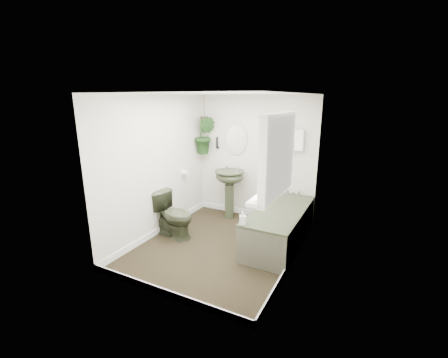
% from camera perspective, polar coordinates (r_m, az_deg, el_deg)
% --- Properties ---
extents(floor, '(2.30, 2.80, 0.02)m').
position_cam_1_polar(floor, '(4.82, -0.84, -12.67)').
color(floor, black).
rests_on(floor, ground).
extents(ceiling, '(2.30, 2.80, 0.02)m').
position_cam_1_polar(ceiling, '(4.26, -0.96, 16.08)').
color(ceiling, white).
rests_on(ceiling, ground).
extents(wall_back, '(2.30, 0.02, 2.30)m').
position_cam_1_polar(wall_back, '(5.65, 5.87, 3.96)').
color(wall_back, silver).
rests_on(wall_back, ground).
extents(wall_front, '(2.30, 0.02, 2.30)m').
position_cam_1_polar(wall_front, '(3.28, -12.62, -4.68)').
color(wall_front, silver).
rests_on(wall_front, ground).
extents(wall_left, '(0.02, 2.80, 2.30)m').
position_cam_1_polar(wall_left, '(5.04, -12.62, 2.29)').
color(wall_left, silver).
rests_on(wall_left, ground).
extents(wall_right, '(0.02, 2.80, 2.30)m').
position_cam_1_polar(wall_right, '(4.01, 13.91, -1.12)').
color(wall_right, silver).
rests_on(wall_right, ground).
extents(skirting, '(2.30, 2.80, 0.10)m').
position_cam_1_polar(skirting, '(4.80, -0.84, -12.04)').
color(skirting, white).
rests_on(skirting, floor).
extents(bathtub, '(0.72, 1.72, 0.58)m').
position_cam_1_polar(bathtub, '(4.84, 10.50, -8.89)').
color(bathtub, '#2E3421').
rests_on(bathtub, floor).
extents(bath_screen, '(0.04, 0.72, 1.40)m').
position_cam_1_polar(bath_screen, '(5.08, 9.10, 4.08)').
color(bath_screen, silver).
rests_on(bath_screen, bathtub).
extents(shower_box, '(0.20, 0.10, 0.35)m').
position_cam_1_polar(shower_box, '(5.29, 13.86, 7.22)').
color(shower_box, white).
rests_on(shower_box, wall_back).
extents(oval_mirror, '(0.46, 0.03, 0.62)m').
position_cam_1_polar(oval_mirror, '(5.71, 2.28, 7.70)').
color(oval_mirror, beige).
rests_on(oval_mirror, wall_back).
extents(wall_sconce, '(0.04, 0.04, 0.22)m').
position_cam_1_polar(wall_sconce, '(5.89, -1.32, 6.96)').
color(wall_sconce, black).
rests_on(wall_sconce, wall_back).
extents(toilet_roll_holder, '(0.11, 0.11, 0.11)m').
position_cam_1_polar(toilet_roll_holder, '(5.60, -7.45, 1.19)').
color(toilet_roll_holder, white).
rests_on(toilet_roll_holder, wall_left).
extents(window_recess, '(0.08, 1.00, 0.90)m').
position_cam_1_polar(window_recess, '(3.25, 10.31, 4.40)').
color(window_recess, white).
rests_on(window_recess, wall_right).
extents(window_sill, '(0.18, 1.00, 0.04)m').
position_cam_1_polar(window_sill, '(3.37, 8.84, -2.51)').
color(window_sill, white).
rests_on(window_sill, wall_right).
extents(window_blinds, '(0.01, 0.86, 0.76)m').
position_cam_1_polar(window_blinds, '(3.26, 9.56, 4.48)').
color(window_blinds, white).
rests_on(window_blinds, wall_right).
extents(toilet, '(0.80, 0.54, 0.76)m').
position_cam_1_polar(toilet, '(5.05, -9.63, -6.69)').
color(toilet, '#2E3421').
rests_on(toilet, floor).
extents(pedestal_sink, '(0.65, 0.59, 0.94)m').
position_cam_1_polar(pedestal_sink, '(5.70, 1.02, -2.95)').
color(pedestal_sink, '#2E3421').
rests_on(pedestal_sink, floor).
extents(sill_plant, '(0.24, 0.22, 0.24)m').
position_cam_1_polar(sill_plant, '(3.62, 9.70, 1.03)').
color(sill_plant, black).
rests_on(sill_plant, window_sill).
extents(hanging_plant, '(0.47, 0.43, 0.71)m').
position_cam_1_polar(hanging_plant, '(5.84, -3.70, 8.28)').
color(hanging_plant, black).
rests_on(hanging_plant, ceiling).
extents(soap_bottle, '(0.11, 0.11, 0.19)m').
position_cam_1_polar(soap_bottle, '(4.09, 3.56, -7.40)').
color(soap_bottle, black).
rests_on(soap_bottle, bathtub).
extents(hanging_pot, '(0.16, 0.16, 0.12)m').
position_cam_1_polar(hanging_pot, '(5.82, -3.75, 11.19)').
color(hanging_pot, '#393128').
rests_on(hanging_pot, ceiling).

